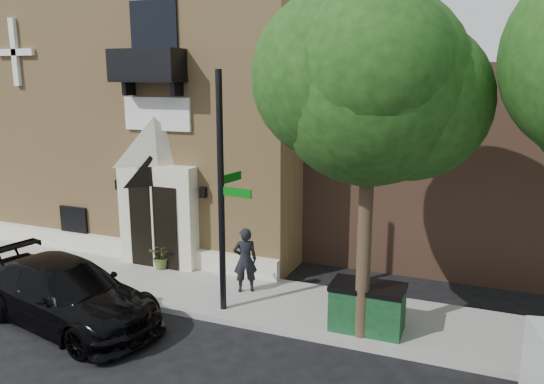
# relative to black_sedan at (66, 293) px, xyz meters

# --- Properties ---
(ground) EXTENTS (120.00, 120.00, 0.00)m
(ground) POSITION_rel_black_sedan_xyz_m (0.96, 1.37, -0.79)
(ground) COLOR black
(ground) RESTS_ON ground
(sidewalk) EXTENTS (42.00, 3.00, 0.15)m
(sidewalk) POSITION_rel_black_sedan_xyz_m (1.96, 2.87, -0.71)
(sidewalk) COLOR gray
(sidewalk) RESTS_ON ground
(church) EXTENTS (12.20, 11.01, 9.30)m
(church) POSITION_rel_black_sedan_xyz_m (-2.02, 9.33, 3.85)
(church) COLOR tan
(church) RESTS_ON ground
(street_tree_left) EXTENTS (4.97, 4.38, 7.77)m
(street_tree_left) POSITION_rel_black_sedan_xyz_m (6.99, 1.72, 5.08)
(street_tree_left) COLOR #38281C
(street_tree_left) RESTS_ON sidewalk
(black_sedan) EXTENTS (5.78, 3.28, 1.58)m
(black_sedan) POSITION_rel_black_sedan_xyz_m (0.00, 0.00, 0.00)
(black_sedan) COLOR black
(black_sedan) RESTS_ON ground
(street_sign) EXTENTS (0.96, 1.02, 6.04)m
(street_sign) POSITION_rel_black_sedan_xyz_m (3.37, 1.94, 2.40)
(street_sign) COLOR black
(street_sign) RESTS_ON sidewalk
(fire_hydrant) EXTENTS (0.48, 0.38, 0.83)m
(fire_hydrant) POSITION_rel_black_sedan_xyz_m (7.42, 1.99, -0.23)
(fire_hydrant) COLOR #AA160C
(fire_hydrant) RESTS_ON sidewalk
(dumpster) EXTENTS (1.72, 0.98, 1.12)m
(dumpster) POSITION_rel_black_sedan_xyz_m (7.02, 2.18, -0.07)
(dumpster) COLOR #0E361A
(dumpster) RESTS_ON sidewalk
(planter) EXTENTS (0.75, 0.65, 0.81)m
(planter) POSITION_rel_black_sedan_xyz_m (0.24, 3.80, -0.24)
(planter) COLOR #5B6C34
(planter) RESTS_ON sidewalk
(pedestrian_near) EXTENTS (0.80, 0.72, 1.83)m
(pedestrian_near) POSITION_rel_black_sedan_xyz_m (3.40, 3.17, 0.27)
(pedestrian_near) COLOR black
(pedestrian_near) RESTS_ON sidewalk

